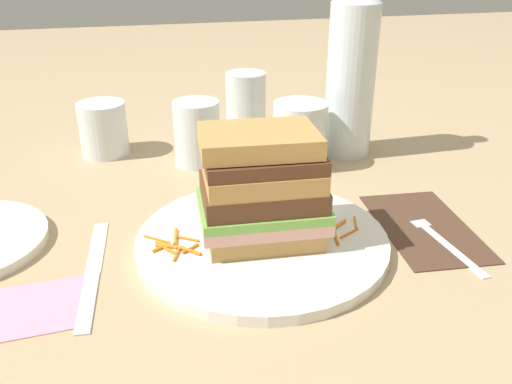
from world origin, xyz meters
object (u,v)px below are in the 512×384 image
sandwich (262,187)px  napkin_pink (35,308)px  knife (92,273)px  empty_tumbler_0 (103,129)px  empty_tumbler_1 (246,102)px  fork (436,233)px  napkin_dark (425,226)px  empty_tumbler_2 (197,133)px  water_bottle (351,71)px  main_plate (262,241)px  juice_glass (300,139)px

sandwich → napkin_pink: sandwich is taller
sandwich → knife: (-0.18, -0.02, -0.07)m
empty_tumbler_0 → napkin_pink: 0.39m
empty_tumbler_1 → fork: bearing=-71.2°
fork → empty_tumbler_0: empty_tumbler_0 is taller
sandwich → fork: bearing=-7.3°
sandwich → empty_tumbler_1: sandwich is taller
napkin_dark → fork: size_ratio=1.05×
napkin_dark → fork: 0.02m
napkin_dark → knife: bearing=-178.0°
fork → empty_tumbler_2: bearing=130.6°
sandwich → water_bottle: bearing=51.5°
main_plate → sandwich: 0.07m
water_bottle → napkin_pink: size_ratio=3.08×
main_plate → water_bottle: water_bottle is taller
sandwich → fork: (0.20, -0.03, -0.07)m
empty_tumbler_0 → water_bottle: bearing=-12.2°
knife → juice_glass: 0.37m
juice_glass → empty_tumbler_2: (-0.14, 0.04, 0.01)m
empty_tumbler_1 → napkin_pink: (-0.29, -0.44, -0.05)m
sandwich → water_bottle: (0.19, 0.24, 0.06)m
empty_tumbler_0 → empty_tumbler_1: 0.24m
sandwich → knife: bearing=-174.8°
main_plate → fork: (0.20, -0.02, -0.00)m
main_plate → fork: size_ratio=1.66×
sandwich → napkin_pink: bearing=-165.1°
knife → main_plate: bearing=4.9°
sandwich → empty_tumbler_2: (-0.04, 0.25, -0.02)m
empty_tumbler_0 → knife: bearing=-91.4°
main_plate → empty_tumbler_1: (0.06, 0.38, 0.04)m
knife → napkin_pink: bearing=-138.1°
fork → empty_tumbler_2: empty_tumbler_2 is taller
sandwich → empty_tumbler_2: size_ratio=1.47×
fork → napkin_pink: 0.43m
main_plate → empty_tumbler_0: (-0.17, 0.32, 0.03)m
main_plate → fork: main_plate is taller
empty_tumbler_1 → empty_tumbler_2: size_ratio=1.06×
sandwich → empty_tumbler_2: 0.25m
napkin_pink → water_bottle: bearing=35.6°
empty_tumbler_1 → sandwich: bearing=-99.3°
knife → empty_tumbler_1: size_ratio=2.01×
main_plate → napkin_dark: bearing=-0.7°
empty_tumbler_2 → main_plate: bearing=-81.4°
napkin_dark → knife: same height
knife → napkin_pink: size_ratio=2.17×
napkin_dark → empty_tumbler_1: 0.41m
sandwich → fork: size_ratio=0.83×
fork → juice_glass: (-0.09, 0.23, 0.04)m
main_plate → knife: bearing=-175.1°
knife → empty_tumbler_0: (0.01, 0.34, 0.04)m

